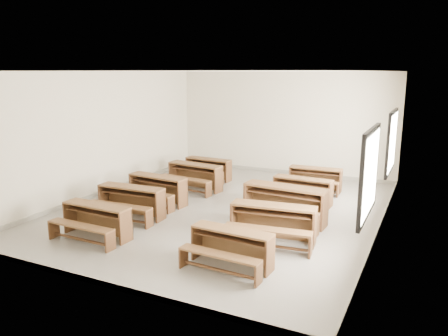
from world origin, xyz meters
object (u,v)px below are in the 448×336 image
at_px(desk_set_4, 208,167).
at_px(desk_set_6, 273,221).
at_px(desk_set_7, 284,202).
at_px(desk_set_1, 130,200).
at_px(desk_set_5, 231,245).
at_px(desk_set_0, 95,219).
at_px(desk_set_9, 315,177).
at_px(desk_set_2, 157,188).
at_px(desk_set_3, 194,175).
at_px(desk_set_8, 302,189).

xyz_separation_m(desk_set_4, desk_set_6, (3.44, -3.84, 0.05)).
relative_size(desk_set_4, desk_set_7, 0.79).
xyz_separation_m(desk_set_1, desk_set_6, (3.35, -0.00, 0.02)).
xyz_separation_m(desk_set_4, desk_set_5, (3.18, -5.15, -0.00)).
bearing_deg(desk_set_6, desk_set_5, -108.34).
distance_m(desk_set_0, desk_set_6, 3.45).
xyz_separation_m(desk_set_5, desk_set_7, (0.11, 2.45, 0.10)).
height_order(desk_set_1, desk_set_6, desk_set_6).
height_order(desk_set_7, desk_set_9, desk_set_7).
bearing_deg(desk_set_1, desk_set_5, -25.62).
bearing_deg(desk_set_2, desk_set_6, -13.70).
xyz_separation_m(desk_set_2, desk_set_3, (0.17, 1.57, 0.01)).
xyz_separation_m(desk_set_0, desk_set_2, (-0.22, 2.40, 0.02)).
height_order(desk_set_3, desk_set_4, desk_set_3).
relative_size(desk_set_1, desk_set_7, 0.86).
xyz_separation_m(desk_set_0, desk_set_8, (3.02, 3.91, -0.01)).
distance_m(desk_set_2, desk_set_3, 1.58).
distance_m(desk_set_3, desk_set_6, 4.21).
relative_size(desk_set_5, desk_set_8, 0.98).
relative_size(desk_set_0, desk_set_4, 1.01).
relative_size(desk_set_2, desk_set_4, 1.09).
distance_m(desk_set_3, desk_set_8, 3.07).
bearing_deg(desk_set_6, desk_set_3, 133.40).
xyz_separation_m(desk_set_4, desk_set_8, (3.26, -1.21, 0.00)).
height_order(desk_set_1, desk_set_7, desk_set_7).
xyz_separation_m(desk_set_1, desk_set_2, (-0.07, 1.12, -0.00)).
relative_size(desk_set_0, desk_set_1, 0.93).
xyz_separation_m(desk_set_1, desk_set_3, (0.10, 2.69, 0.01)).
bearing_deg(desk_set_9, desk_set_4, -179.18).
bearing_deg(desk_set_2, desk_set_5, -33.21).
bearing_deg(desk_set_6, desk_set_0, -165.17).
relative_size(desk_set_3, desk_set_7, 0.90).
bearing_deg(desk_set_5, desk_set_7, 90.47).
distance_m(desk_set_7, desk_set_8, 1.50).
bearing_deg(desk_set_8, desk_set_9, 94.73).
relative_size(desk_set_3, desk_set_6, 0.98).
bearing_deg(desk_set_7, desk_set_4, 143.93).
bearing_deg(desk_set_4, desk_set_1, -85.61).
bearing_deg(desk_set_1, desk_set_7, 16.93).
bearing_deg(desk_set_4, desk_set_0, -84.28).
relative_size(desk_set_2, desk_set_5, 1.10).
relative_size(desk_set_4, desk_set_9, 1.02).
height_order(desk_set_1, desk_set_3, desk_set_3).
relative_size(desk_set_1, desk_set_3, 0.95).
distance_m(desk_set_3, desk_set_4, 1.17).
bearing_deg(desk_set_3, desk_set_5, -46.80).
bearing_deg(desk_set_2, desk_set_0, -80.41).
bearing_deg(desk_set_5, desk_set_4, 124.78).
distance_m(desk_set_0, desk_set_3, 3.97).
distance_m(desk_set_2, desk_set_5, 3.98).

